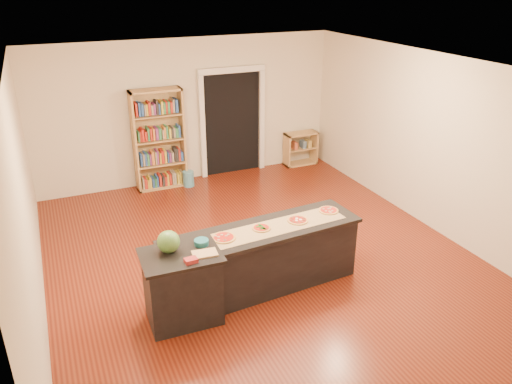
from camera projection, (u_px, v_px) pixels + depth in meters
name	position (u px, v px, depth m)	size (l,w,h in m)	color
room	(262.00, 171.00, 6.85)	(6.00, 7.00, 2.80)	beige
doorway	(232.00, 117.00, 10.17)	(1.40, 0.09, 2.21)	black
kitchen_island	(262.00, 259.00, 6.57)	(2.67, 0.72, 0.88)	black
side_counter	(183.00, 287.00, 5.95)	(0.93, 0.68, 0.92)	black
bookshelf	(159.00, 140.00, 9.53)	(0.97, 0.34, 1.94)	tan
low_shelf	(301.00, 148.00, 10.93)	(0.72, 0.31, 0.72)	tan
waste_bin	(189.00, 179.00, 9.87)	(0.22, 0.22, 0.31)	teal
kraft_paper	(263.00, 230.00, 6.37)	(2.32, 0.42, 0.00)	tan
watermelon	(168.00, 242.00, 5.76)	(0.27, 0.27, 0.27)	#144214
cutting_board	(205.00, 253.00, 5.76)	(0.29, 0.19, 0.02)	tan
package_red	(191.00, 260.00, 5.59)	(0.14, 0.10, 0.05)	maroon
package_teal	(201.00, 242.00, 5.95)	(0.17, 0.17, 0.07)	#195966
pizza_a	(182.00, 246.00, 5.97)	(0.26, 0.26, 0.02)	#B38D45
pizza_b	(224.00, 238.00, 6.17)	(0.30, 0.30, 0.02)	#B38D45
pizza_c	(261.00, 228.00, 6.40)	(0.25, 0.25, 0.02)	#B38D45
pizza_d	(298.00, 220.00, 6.60)	(0.28, 0.28, 0.02)	#B38D45
pizza_e	(329.00, 210.00, 6.87)	(0.29, 0.29, 0.02)	#B38D45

